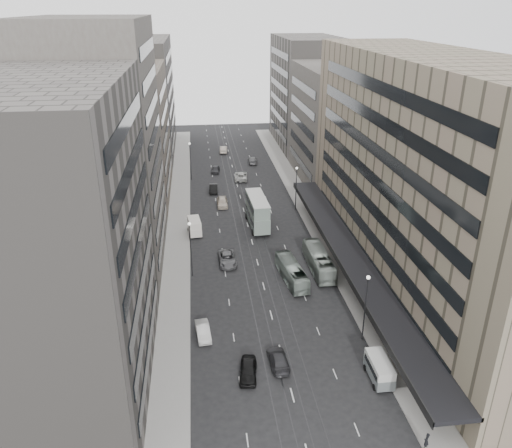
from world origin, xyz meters
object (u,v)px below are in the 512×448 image
sedan_1 (203,331)px  bus_near (292,272)px  vw_microbus (379,369)px  bus_far (319,261)px  panel_van (195,226)px  double_decker (257,211)px  sedan_0 (248,370)px  pedestrian (426,441)px  sedan_2 (227,259)px

sedan_1 → bus_near: bearing=36.3°
vw_microbus → sedan_1: 20.09m
bus_far → panel_van: (-17.70, 14.52, 0.00)m
double_decker → sedan_0: bearing=-101.1°
double_decker → bus_near: bearing=-85.2°
vw_microbus → pedestrian: vw_microbus is taller
panel_van → sedan_2: (4.72, -10.90, -0.73)m
bus_far → sedan_0: (-12.53, -21.26, -0.75)m
bus_near → sedan_1: bearing=35.6°
sedan_0 → sedan_1: (-4.47, 7.38, -0.04)m
sedan_0 → pedestrian: 18.07m
panel_van → pedestrian: bearing=-73.7°
bus_far → vw_microbus: bearing=91.3°
bus_near → sedan_2: (-8.54, 6.11, -0.58)m
bus_near → bus_far: (4.43, 2.49, 0.16)m
sedan_2 → bus_far: bearing=-17.6°
panel_van → vw_microbus: bearing=-70.3°
double_decker → pedestrian: double_decker is taller
double_decker → vw_microbus: (7.58, -39.84, -1.56)m
panel_van → bus_near: bearing=-58.2°
vw_microbus → panel_van: panel_van is taller
bus_near → panel_van: 21.58m
panel_van → sedan_1: size_ratio=1.04×
sedan_1 → pedestrian: (18.70, -18.52, 0.27)m
bus_near → double_decker: bearing=-89.2°
vw_microbus → sedan_0: 13.41m
bus_near → pedestrian: size_ratio=5.78×
vw_microbus → sedan_1: size_ratio=1.04×
sedan_0 → sedan_1: sedan_0 is taller
sedan_2 → sedan_0: bearing=-91.0°
vw_microbus → sedan_2: bearing=117.2°
panel_van → sedan_0: bearing=-87.9°
sedan_2 → pedestrian: (14.68, -36.02, 0.22)m
sedan_1 → bus_far: bearing=33.3°
bus_far → sedan_2: bus_far is taller
panel_van → sedan_1: 28.42m
sedan_2 → panel_van: bearing=111.4°
vw_microbus → double_decker: bearing=101.1°
sedan_0 → sedan_2: sedan_2 is taller
bus_far → panel_van: bus_far is taller
panel_van → sedan_0: 36.17m
vw_microbus → sedan_2: size_ratio=0.82×
panel_van → double_decker: bearing=4.1°
panel_van → sedan_2: panel_van is taller
double_decker → panel_van: bearing=-172.3°
bus_near → sedan_2: bus_near is taller
sedan_2 → pedestrian: size_ratio=3.29×
bus_near → sedan_1: (-12.57, -11.39, -0.63)m
double_decker → sedan_2: bearing=-117.9°
double_decker → sedan_0: size_ratio=2.28×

